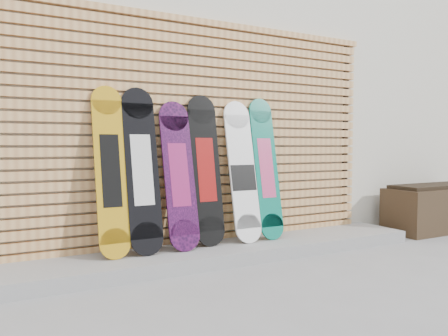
{
  "coord_description": "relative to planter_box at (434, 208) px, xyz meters",
  "views": [
    {
      "loc": [
        -1.87,
        -2.93,
        1.07
      ],
      "look_at": [
        0.1,
        0.75,
        0.85
      ],
      "focal_mm": 35.0,
      "sensor_mm": 36.0,
      "label": 1
    }
  ],
  "objects": [
    {
      "name": "concrete_step",
      "position": [
        -3.12,
        0.09,
        -0.23
      ],
      "size": [
        4.6,
        0.7,
        0.12
      ],
      "primitive_type": "cube",
      "color": "gray",
      "rests_on": "ground"
    },
    {
      "name": "snowboard_2",
      "position": [
        -3.33,
        0.19,
        0.51
      ],
      "size": [
        0.29,
        0.34,
        1.36
      ],
      "color": "black",
      "rests_on": "concrete_step"
    },
    {
      "name": "snowboard_5",
      "position": [
        -2.36,
        0.2,
        0.55
      ],
      "size": [
        0.26,
        0.31,
        1.44
      ],
      "color": "#0B725E",
      "rests_on": "concrete_step"
    },
    {
      "name": "planter_box",
      "position": [
        0.0,
        0.0,
        0.0
      ],
      "size": [
        1.3,
        0.54,
        0.58
      ],
      "color": "#2F2114",
      "rests_on": "ground"
    },
    {
      "name": "ground",
      "position": [
        -2.97,
        -0.59,
        -0.29
      ],
      "size": [
        80.0,
        80.0,
        0.0
      ],
      "primitive_type": "plane",
      "color": "gray",
      "rests_on": "ground"
    },
    {
      "name": "snowboard_4",
      "position": [
        -2.65,
        0.19,
        0.52
      ],
      "size": [
        0.29,
        0.32,
        1.4
      ],
      "color": "white",
      "rests_on": "concrete_step"
    },
    {
      "name": "snowboard_3",
      "position": [
        -3.04,
        0.22,
        0.55
      ],
      "size": [
        0.29,
        0.27,
        1.44
      ],
      "color": "black",
      "rests_on": "concrete_step"
    },
    {
      "name": "snowboard_1",
      "position": [
        -3.67,
        0.19,
        0.57
      ],
      "size": [
        0.29,
        0.33,
        1.47
      ],
      "color": "black",
      "rests_on": "concrete_step"
    },
    {
      "name": "building",
      "position": [
        -2.47,
        2.91,
        1.51
      ],
      "size": [
        12.0,
        5.0,
        3.6
      ],
      "primitive_type": "cube",
      "color": "beige",
      "rests_on": "ground"
    },
    {
      "name": "snowboard_0",
      "position": [
        -3.95,
        0.2,
        0.57
      ],
      "size": [
        0.26,
        0.32,
        1.47
      ],
      "color": "#C08D14",
      "rests_on": "concrete_step"
    },
    {
      "name": "slat_wall",
      "position": [
        -3.12,
        0.38,
        0.92
      ],
      "size": [
        4.26,
        0.08,
        2.29
      ],
      "color": "tan",
      "rests_on": "ground"
    }
  ]
}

